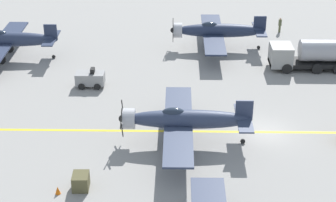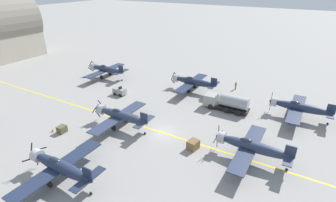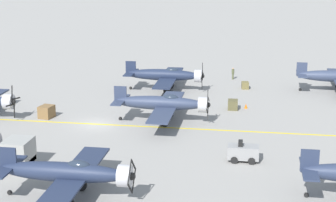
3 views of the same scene
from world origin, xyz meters
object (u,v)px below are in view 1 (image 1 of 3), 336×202
(tow_tractor, at_px, (90,78))
(supply_crate_mid_lane, at_px, (81,181))
(fuel_tanker, at_px, (311,54))
(traffic_cone, at_px, (58,190))
(airplane_mid_right, at_px, (216,31))
(airplane_far_right, at_px, (7,40))
(airplane_mid_center, at_px, (183,120))
(ground_crew_inspecting, at_px, (280,24))

(tow_tractor, xyz_separation_m, supply_crate_mid_lane, (-15.67, -1.57, -0.25))
(fuel_tanker, distance_m, tow_tractor, 21.37)
(traffic_cone, bearing_deg, airplane_mid_right, -24.74)
(airplane_far_right, bearing_deg, airplane_mid_center, -141.67)
(ground_crew_inspecting, bearing_deg, traffic_cone, 147.85)
(airplane_mid_center, distance_m, fuel_tanker, 18.87)
(airplane_mid_center, relative_size, supply_crate_mid_lane, 9.29)
(airplane_far_right, relative_size, fuel_tanker, 1.50)
(fuel_tanker, bearing_deg, airplane_mid_right, 60.48)
(airplane_far_right, bearing_deg, fuel_tanker, -103.11)
(fuel_tanker, distance_m, supply_crate_mid_lane, 27.86)
(ground_crew_inspecting, xyz_separation_m, traffic_cone, (-30.94, 19.45, -0.65))
(supply_crate_mid_lane, bearing_deg, airplane_far_right, 26.09)
(airplane_far_right, xyz_separation_m, tow_tractor, (-6.49, -9.27, -1.22))
(tow_tractor, bearing_deg, ground_crew_inspecting, -53.24)
(airplane_far_right, relative_size, tow_tractor, 4.62)
(airplane_mid_center, xyz_separation_m, airplane_mid_right, (19.16, -3.59, 0.00))
(ground_crew_inspecting, bearing_deg, airplane_mid_center, 155.36)
(airplane_far_right, distance_m, supply_crate_mid_lane, 24.71)
(tow_tractor, relative_size, ground_crew_inspecting, 1.53)
(airplane_mid_right, xyz_separation_m, supply_crate_mid_lane, (-25.09, 10.42, -1.47))
(airplane_mid_center, bearing_deg, airplane_far_right, 32.27)
(traffic_cone, bearing_deg, ground_crew_inspecting, -32.15)
(ground_crew_inspecting, relative_size, traffic_cone, 3.10)
(airplane_mid_right, relative_size, tow_tractor, 4.62)
(fuel_tanker, height_order, tow_tractor, fuel_tanker)
(airplane_far_right, height_order, fuel_tanker, airplane_far_right)
(supply_crate_mid_lane, bearing_deg, traffic_cone, 114.19)
(ground_crew_inspecting, relative_size, supply_crate_mid_lane, 1.32)
(traffic_cone, bearing_deg, tow_tractor, 0.47)
(airplane_mid_center, xyz_separation_m, airplane_far_right, (16.23, 17.67, 0.00))
(tow_tractor, distance_m, traffic_cone, 16.32)
(tow_tractor, distance_m, ground_crew_inspecting, 24.44)
(airplane_far_right, xyz_separation_m, supply_crate_mid_lane, (-22.15, -10.85, -1.47))
(tow_tractor, xyz_separation_m, ground_crew_inspecting, (14.63, -19.58, 0.14))
(tow_tractor, bearing_deg, airplane_mid_center, -139.22)
(airplane_far_right, distance_m, traffic_cone, 24.72)
(airplane_mid_center, height_order, airplane_far_right, same)
(ground_crew_inspecting, distance_m, supply_crate_mid_lane, 35.24)
(airplane_mid_right, xyz_separation_m, traffic_cone, (-25.74, 11.86, -1.74))
(airplane_mid_center, relative_size, traffic_cone, 21.82)
(tow_tractor, height_order, supply_crate_mid_lane, tow_tractor)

